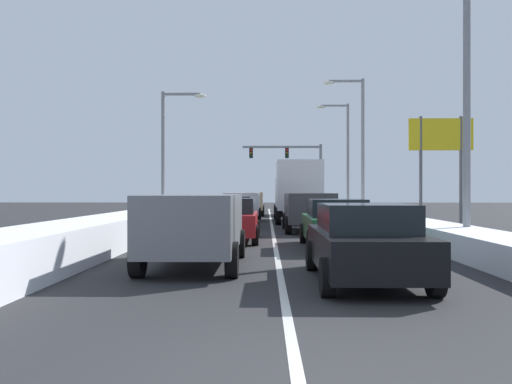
{
  "coord_description": "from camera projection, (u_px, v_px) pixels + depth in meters",
  "views": [
    {
      "loc": [
        -0.3,
        -4.84,
        1.75
      ],
      "look_at": [
        -0.92,
        29.41,
        1.7
      ],
      "focal_mm": 38.51,
      "sensor_mm": 36.0,
      "label": 1
    }
  ],
  "objects": [
    {
      "name": "sedan_green_right_lane_second",
      "position": [
        336.0,
        223.0,
        16.9
      ],
      "size": [
        2.0,
        4.5,
        1.51
      ],
      "color": "#1E5633",
      "rests_on": "ground"
    },
    {
      "name": "lane_stripe_between_right_lane_and_center_lane",
      "position": [
        272.0,
        225.0,
        28.4
      ],
      "size": [
        0.14,
        51.84,
        0.01
      ],
      "primitive_type": "cube",
      "color": "silver",
      "rests_on": "ground"
    },
    {
      "name": "sedan_maroon_center_lane_third",
      "position": [
        233.0,
        212.0,
        26.21
      ],
      "size": [
        2.0,
        4.5,
        1.51
      ],
      "color": "maroon",
      "rests_on": "ground"
    },
    {
      "name": "suv_navy_right_lane_fifth",
      "position": [
        294.0,
        201.0,
        39.5
      ],
      "size": [
        2.16,
        4.9,
        1.67
      ],
      "color": "navy",
      "rests_on": "ground"
    },
    {
      "name": "street_lamp_right_far",
      "position": [
        344.0,
        148.0,
        44.77
      ],
      "size": [
        2.66,
        0.36,
        8.9
      ],
      "color": "gray",
      "rests_on": "ground"
    },
    {
      "name": "street_lamp_left_mid",
      "position": [
        170.0,
        143.0,
        32.32
      ],
      "size": [
        2.66,
        0.36,
        7.63
      ],
      "color": "gray",
      "rests_on": "ground"
    },
    {
      "name": "sedan_red_center_lane_second",
      "position": [
        231.0,
        219.0,
        19.27
      ],
      "size": [
        2.0,
        4.5,
        1.51
      ],
      "color": "maroon",
      "rests_on": "ground"
    },
    {
      "name": "snow_bank_left_shoulder",
      "position": [
        170.0,
        216.0,
        28.49
      ],
      "size": [
        1.98,
        51.84,
        0.93
      ],
      "primitive_type": "cube",
      "color": "white",
      "rests_on": "ground"
    },
    {
      "name": "sedan_black_right_lane_nearest",
      "position": [
        365.0,
        243.0,
        10.55
      ],
      "size": [
        2.0,
        4.5,
        1.51
      ],
      "color": "black",
      "rests_on": "ground"
    },
    {
      "name": "roadside_sign_right",
      "position": [
        441.0,
        146.0,
        27.41
      ],
      "size": [
        3.2,
        0.16,
        5.5
      ],
      "color": "#59595B",
      "rests_on": "ground"
    },
    {
      "name": "suv_tan_center_lane_fifth",
      "position": [
        249.0,
        201.0,
        39.86
      ],
      "size": [
        2.16,
        4.9,
        1.67
      ],
      "color": "#937F60",
      "rests_on": "ground"
    },
    {
      "name": "traffic_light_gantry",
      "position": [
        296.0,
        162.0,
        51.89
      ],
      "size": [
        7.54,
        0.47,
        6.2
      ],
      "color": "slate",
      "rests_on": "ground"
    },
    {
      "name": "suv_gray_center_lane_nearest",
      "position": [
        195.0,
        223.0,
        12.76
      ],
      "size": [
        2.16,
        4.9,
        1.67
      ],
      "color": "slate",
      "rests_on": "ground"
    },
    {
      "name": "suv_white_center_lane_fourth",
      "position": [
        242.0,
        204.0,
        32.47
      ],
      "size": [
        2.16,
        4.9,
        1.67
      ],
      "color": "silver",
      "rests_on": "ground"
    },
    {
      "name": "snow_bank_right_shoulder",
      "position": [
        374.0,
        219.0,
        28.3
      ],
      "size": [
        1.72,
        51.84,
        0.68
      ],
      "primitive_type": "cube",
      "color": "white",
      "rests_on": "ground"
    },
    {
      "name": "suv_charcoal_right_lane_third",
      "position": [
        309.0,
        208.0,
        23.93
      ],
      "size": [
        2.16,
        4.9,
        1.67
      ],
      "color": "#38383D",
      "rests_on": "ground"
    },
    {
      "name": "street_lamp_right_near",
      "position": [
        455.0,
        78.0,
        16.51
      ],
      "size": [
        2.66,
        0.36,
        8.67
      ],
      "color": "gray",
      "rests_on": "ground"
    },
    {
      "name": "street_lamp_right_mid",
      "position": [
        358.0,
        136.0,
        35.36
      ],
      "size": [
        2.66,
        0.36,
        9.02
      ],
      "color": "gray",
      "rests_on": "ground"
    },
    {
      "name": "box_truck_right_lane_fourth",
      "position": [
        297.0,
        189.0,
        30.98
      ],
      "size": [
        2.53,
        7.2,
        3.36
      ],
      "color": "#B7BABF",
      "rests_on": "ground"
    },
    {
      "name": "ground_plane",
      "position": [
        273.0,
        232.0,
        23.69
      ],
      "size": [
        122.52,
        122.52,
        0.0
      ],
      "primitive_type": "plane",
      "color": "#28282B"
    }
  ]
}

